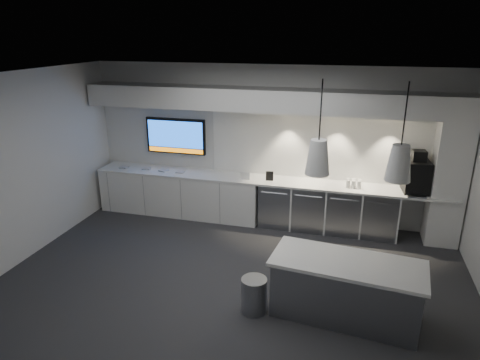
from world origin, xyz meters
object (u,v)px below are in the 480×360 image
(wall_tv, at_px, (176,136))
(island, at_px, (345,289))
(bin, at_px, (254,295))
(coffee_machine, at_px, (416,175))

(wall_tv, relative_size, island, 0.63)
(wall_tv, height_order, bin, wall_tv)
(wall_tv, xyz_separation_m, bin, (2.36, -3.08, -1.32))
(wall_tv, bearing_deg, island, -39.22)
(wall_tv, distance_m, island, 4.70)
(wall_tv, xyz_separation_m, coffee_machine, (4.58, -0.25, -0.35))
(bin, relative_size, coffee_machine, 0.65)
(coffee_machine, bearing_deg, island, -117.39)
(island, xyz_separation_m, bin, (-1.17, -0.19, -0.17))
(island, bearing_deg, coffee_machine, 74.69)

